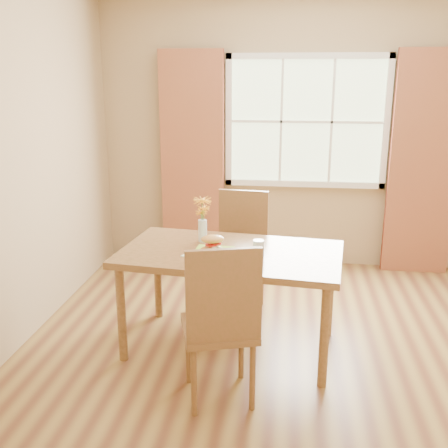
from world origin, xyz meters
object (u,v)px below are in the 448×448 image
dining_table (231,261)px  water_glass (259,249)px  chair_near (221,319)px  chair_far (241,246)px  flower_vase (203,215)px  croissant_sandwich (212,244)px

dining_table → water_glass: size_ratio=14.11×
chair_near → chair_far: size_ratio=1.02×
dining_table → flower_vase: flower_vase is taller
water_glass → flower_vase: (-0.44, 0.29, 0.15)m
dining_table → croissant_sandwich: croissant_sandwich is taller
croissant_sandwich → water_glass: size_ratio=1.61×
chair_near → croissant_sandwich: size_ratio=5.59×
croissant_sandwich → chair_far: bearing=68.3°
chair_near → chair_far: 1.41m
chair_far → water_glass: 0.86m
dining_table → croissant_sandwich: size_ratio=8.78×
croissant_sandwich → flower_vase: flower_vase is taller
dining_table → chair_far: 0.72m
water_glass → dining_table: bearing=156.4°
chair_far → flower_vase: size_ratio=3.00×
chair_near → flower_vase: (-0.26, 0.90, 0.39)m
chair_near → dining_table: bearing=75.7°
chair_far → water_glass: bearing=-70.7°
dining_table → water_glass: water_glass is taller
chair_far → flower_vase: (-0.24, -0.51, 0.40)m
croissant_sandwich → water_glass: bearing=-11.8°
chair_far → chair_near: bearing=-83.7°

